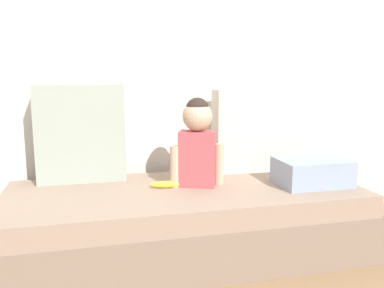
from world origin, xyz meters
name	(u,v)px	position (x,y,z in m)	size (l,w,h in m)	color
ground_plane	(185,253)	(0.00, 0.00, 0.00)	(12.00, 12.00, 0.00)	#93704C
back_wall	(165,40)	(0.00, 0.54, 1.23)	(5.22, 0.10, 2.46)	silver
couch	(185,221)	(0.00, 0.00, 0.19)	(2.02, 0.83, 0.38)	#826C5B
throw_pillow_left	(81,133)	(-0.56, 0.31, 0.67)	(0.51, 0.16, 0.57)	#99A393
throw_pillow_right	(256,130)	(0.56, 0.31, 0.65)	(0.57, 0.16, 0.53)	beige
toddler	(197,141)	(0.08, 0.04, 0.65)	(0.32, 0.20, 0.50)	#B24C51
banana	(166,184)	(-0.10, 0.03, 0.40)	(0.17, 0.04, 0.04)	yellow
folded_blanket	(312,172)	(0.73, -0.10, 0.46)	(0.40, 0.28, 0.15)	#8E9EB2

